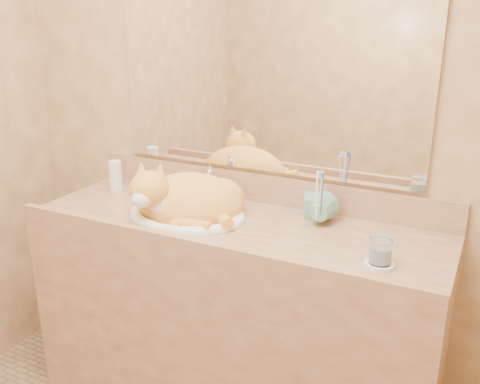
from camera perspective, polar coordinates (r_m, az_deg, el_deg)
The scene contains 12 objects.
wall_back at distance 2.16m, azimuth 2.66°, elevation 9.07°, with size 2.40×0.02×2.50m, color #976C44.
vanity_counter at distance 2.23m, azimuth -0.62°, elevation -13.45°, with size 1.60×0.55×0.85m, color brown, non-canonical shape.
mirror at distance 2.13m, azimuth 2.59°, elevation 12.73°, with size 1.30×0.02×0.80m, color white.
sink_basin at distance 2.08m, azimuth -5.70°, elevation -0.71°, with size 0.46×0.39×0.15m, color white, non-canonical shape.
faucet at distance 2.23m, azimuth -3.28°, elevation 0.76°, with size 0.04×0.11×0.15m, color silver, non-canonical shape.
cat at distance 2.10m, azimuth -5.88°, elevation -0.61°, with size 0.43×0.35×0.24m, color orange, non-canonical shape.
soap_dispenser at distance 2.04m, azimuth 8.05°, elevation -0.63°, with size 0.08×0.08×0.18m, color #65A18E.
toothbrush_cup at distance 1.99m, azimuth 8.37°, elevation -2.44°, with size 0.11×0.11×0.10m, color #65A18E.
toothbrushes at distance 1.96m, azimuth 8.48°, elevation -0.29°, with size 0.04×0.04×0.22m, color white, non-canonical shape.
saucer at distance 1.76m, azimuth 14.65°, elevation -7.47°, with size 0.10×0.10×0.01m, color white.
water_glass at distance 1.74m, azimuth 14.78°, elevation -6.10°, with size 0.07×0.07×0.08m, color white.
lotion_bottle at distance 2.44m, azimuth -13.14°, elevation 1.71°, with size 0.06×0.06×0.13m, color white.
Camera 1 is at (0.86, -0.95, 1.62)m, focal length 40.00 mm.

